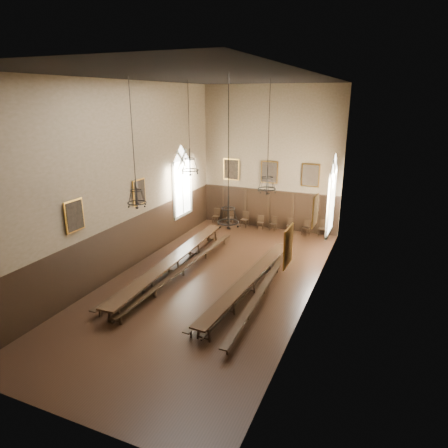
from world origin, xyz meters
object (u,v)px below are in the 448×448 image
Objects in this scene: bench_left_inner at (183,270)px; chandelier_back_right at (267,182)px; chair_1 at (230,220)px; chair_2 at (244,222)px; bench_right_inner at (239,284)px; chair_5 at (290,228)px; chair_6 at (306,230)px; table_left at (174,265)px; chandelier_front_right at (228,212)px; chair_7 at (322,231)px; bench_left_outer at (166,266)px; chandelier_front_left at (136,194)px; chair_0 at (216,219)px; bench_right_outer at (265,287)px; chair_3 at (260,225)px; table_right at (250,285)px; chair_4 at (273,226)px; chandelier_back_left at (190,164)px.

bench_left_inner is 5.80m from chandelier_back_right.
chair_2 is at bearing -20.07° from chair_1.
bench_right_inner is 8.66m from chair_5.
chair_1 is at bearing -167.24° from chair_6.
table_left is 1.18× the size of bench_right_inner.
chair_5 is (3.66, 8.32, -0.15)m from table_left.
bench_right_inner is 1.79× the size of chandelier_front_right.
bench_right_inner is at bearing 102.02° from chandelier_front_right.
chair_7 is at bearing 75.91° from bench_right_inner.
chandelier_front_left is at bearing -79.30° from bench_left_outer.
chair_7 is at bearing -0.25° from chair_0.
chair_5 is at bearing 177.11° from chair_7.
bench_right_outer is at bearing -54.91° from chair_0.
table_right is at bearing -85.45° from chair_3.
chair_0 is (-2.02, 8.37, 0.00)m from bench_left_inner.
chair_7 is (2.05, 0.01, 0.04)m from chair_5.
chandelier_front_left is (-4.69, -2.40, 4.30)m from bench_right_outer.
chair_5 is at bearing 92.21° from chandelier_front_right.
chandelier_front_left is (-2.56, -10.97, 4.32)m from chair_4.
chair_6 is (-0.00, 8.51, 0.00)m from bench_right_outer.
chair_3 is 7.82m from chandelier_back_right.
chandelier_front_right reaches higher than bench_left_outer.
chair_3 is at bearing 178.20° from chair_5.
chair_2 is at bearing 108.73° from bench_right_inner.
bench_left_outer is at bearing -120.20° from chair_5.
chair_3 is (3.17, -0.01, -0.04)m from chair_0.
chandelier_front_right reaches higher than chair_7.
chandelier_back_left is (1.29, -6.03, 4.70)m from chair_0.
chair_6 is (4.10, -0.03, -0.02)m from chair_2.
chair_7 is (3.13, 0.05, 0.04)m from chair_4.
chair_2 is at bearing 115.64° from bench_right_outer.
chair_0 is at bearing 96.67° from bench_left_outer.
chair_6 is (0.66, 8.64, -0.06)m from table_right.
table_left is 8.68m from chair_4.
chandelier_front_right is at bearing -39.47° from bench_left_inner.
chair_0 is at bearing 122.40° from table_right.
table_left is 10.59× the size of chair_2.
bench_right_outer is 8.67m from chair_5.
chair_2 reaches higher than chair_6.
table_left is 10.91× the size of chair_0.
chandelier_front_right is at bearing -36.27° from table_left.
bench_left_inner reaches higher than bench_right_inner.
chandelier_front_left is at bearing -152.92° from bench_right_outer.
chair_7 is at bearing -16.51° from chair_1.
chandelier_front_left reaches higher than table_left.
bench_left_inner is 8.97m from chair_5.
chair_4 is at bearing 97.66° from chandelier_front_right.
chair_3 is 0.84× the size of chair_7.
chair_5 is 1.06m from chair_6.
bench_left_inner is 5.31m from chandelier_back_left.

